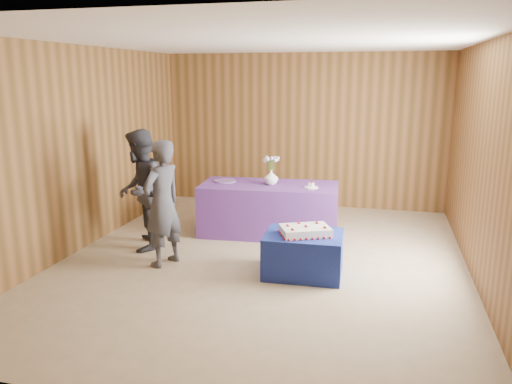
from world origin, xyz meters
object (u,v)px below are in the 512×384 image
(cake_table, at_px, (303,254))
(guest_left, at_px, (162,204))
(serving_table, at_px, (269,209))
(sheet_cake, at_px, (305,231))
(guest_right, at_px, (140,190))
(vase, at_px, (271,177))

(cake_table, distance_m, guest_left, 1.81)
(serving_table, height_order, guest_left, guest_left)
(sheet_cake, distance_m, guest_right, 2.34)
(guest_left, xyz_separation_m, guest_right, (-0.54, 0.48, 0.03))
(serving_table, relative_size, vase, 9.28)
(vase, bearing_deg, guest_left, -122.96)
(vase, distance_m, guest_right, 1.88)
(vase, relative_size, guest_left, 0.14)
(sheet_cake, bearing_deg, cake_table, 96.94)
(cake_table, bearing_deg, sheet_cake, -60.78)
(serving_table, height_order, vase, vase)
(cake_table, distance_m, sheet_cake, 0.30)
(cake_table, xyz_separation_m, guest_right, (-2.27, 0.37, 0.56))
(cake_table, relative_size, serving_table, 0.45)
(vase, height_order, guest_left, guest_left)
(serving_table, xyz_separation_m, guest_right, (-1.52, -1.07, 0.44))
(sheet_cake, bearing_deg, vase, 92.08)
(serving_table, distance_m, guest_right, 1.91)
(cake_table, height_order, vase, vase)
(cake_table, height_order, serving_table, serving_table)
(sheet_cake, bearing_deg, guest_left, 157.95)
(cake_table, xyz_separation_m, sheet_cake, (0.02, -0.03, 0.30))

